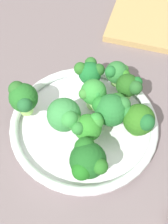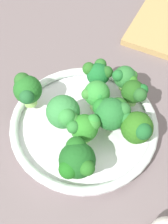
% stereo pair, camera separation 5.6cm
% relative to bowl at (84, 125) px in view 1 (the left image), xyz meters
% --- Properties ---
extents(ground_plane, '(1.30, 1.30, 0.03)m').
position_rel_bowl_xyz_m(ground_plane, '(0.02, 0.01, -0.03)').
color(ground_plane, slate).
extents(bowl, '(0.29, 0.29, 0.03)m').
position_rel_bowl_xyz_m(bowl, '(0.00, 0.00, 0.00)').
color(bowl, white).
rests_on(bowl, ground_plane).
extents(broccoli_floret_0, '(0.06, 0.05, 0.06)m').
position_rel_bowl_xyz_m(broccoli_floret_0, '(-0.02, -0.03, 0.05)').
color(broccoli_floret_0, '#93DB69').
rests_on(broccoli_floret_0, bowl).
extents(broccoli_floret_1, '(0.06, 0.07, 0.06)m').
position_rel_bowl_xyz_m(broccoli_floret_1, '(0.04, -0.09, 0.05)').
color(broccoli_floret_1, '#7BBB56').
rests_on(broccoli_floret_1, bowl).
extents(broccoli_floret_2, '(0.05, 0.05, 0.07)m').
position_rel_bowl_xyz_m(broccoli_floret_2, '(0.04, 0.01, 0.05)').
color(broccoli_floret_2, '#98D06F').
rests_on(broccoli_floret_2, bowl).
extents(broccoli_floret_3, '(0.07, 0.07, 0.07)m').
position_rel_bowl_xyz_m(broccoli_floret_3, '(-0.08, -0.06, 0.05)').
color(broccoli_floret_3, '#85C95E').
rests_on(broccoli_floret_3, bowl).
extents(broccoli_floret_4, '(0.05, 0.05, 0.06)m').
position_rel_bowl_xyz_m(broccoli_floret_4, '(0.11, 0.00, 0.05)').
color(broccoli_floret_4, '#8DC062').
rests_on(broccoli_floret_4, bowl).
extents(broccoli_floret_5, '(0.05, 0.06, 0.06)m').
position_rel_bowl_xyz_m(broccoli_floret_5, '(0.08, 0.05, 0.05)').
color(broccoli_floret_5, '#93CA67').
rests_on(broccoli_floret_5, bowl).
extents(broccoli_floret_6, '(0.05, 0.05, 0.06)m').
position_rel_bowl_xyz_m(broccoli_floret_6, '(0.10, -0.04, 0.05)').
color(broccoli_floret_6, '#85C05D').
rests_on(broccoli_floret_6, bowl).
extents(broccoli_floret_7, '(0.06, 0.06, 0.07)m').
position_rel_bowl_xyz_m(broccoli_floret_7, '(-0.05, 0.10, 0.06)').
color(broccoli_floret_7, '#A1DB69').
rests_on(broccoli_floret_7, bowl).
extents(broccoli_floret_8, '(0.07, 0.07, 0.07)m').
position_rel_bowl_xyz_m(broccoli_floret_8, '(0.03, -0.04, 0.05)').
color(broccoli_floret_8, '#8CC258').
rests_on(broccoli_floret_8, bowl).
extents(broccoli_floret_9, '(0.06, 0.07, 0.07)m').
position_rel_bowl_xyz_m(broccoli_floret_9, '(-0.03, 0.02, 0.06)').
color(broccoli_floret_9, '#82B154').
rests_on(broccoli_floret_9, bowl).
extents(cutting_board, '(0.32, 0.26, 0.02)m').
position_rel_bowl_xyz_m(cutting_board, '(0.39, 0.08, -0.01)').
color(cutting_board, tan).
rests_on(cutting_board, ground_plane).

